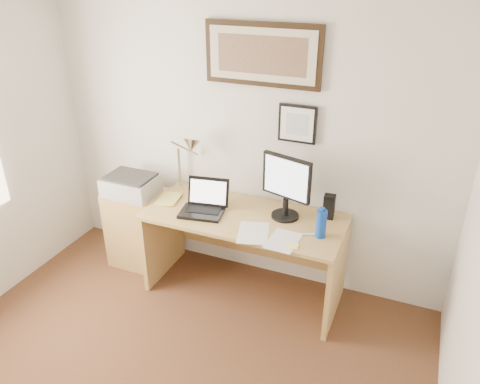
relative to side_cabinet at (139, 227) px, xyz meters
The scene contains 17 objects.
wall_back 1.32m from the side_cabinet, 19.18° to the left, with size 3.50×0.02×2.50m, color silver.
side_cabinet is the anchor object (origin of this frame).
water_bottle 1.78m from the side_cabinet, ahead, with size 0.08×0.08×0.22m, color #0D3DAA.
bottle_cap 1.82m from the side_cabinet, ahead, with size 0.04×0.04×0.02m, color #0D3DAA.
speaker 1.77m from the side_cabinet, ahead, with size 0.09×0.08×0.20m, color black.
paper_sheet_a 1.32m from the side_cabinet, 12.14° to the right, with size 0.22×0.32×0.00m, color silver.
paper_sheet_b 1.55m from the side_cabinet, 11.00° to the right, with size 0.21×0.30×0.00m, color silver.
sticky_pad 1.64m from the side_cabinet, 11.96° to the right, with size 0.08×0.08×0.01m, color #FEFF78.
marker_pen 1.69m from the side_cabinet, ahead, with size 0.02×0.02×0.14m, color white.
book 0.49m from the side_cabinet, 10.90° to the right, with size 0.17×0.23×0.02m, color #DAD066.
desk 1.08m from the side_cabinet, ahead, with size 1.60×0.70×0.75m.
laptop 0.87m from the side_cabinet, ahead, with size 0.38×0.35×0.26m.
lcd_monitor 1.53m from the side_cabinet, ahead, with size 0.41×0.22×0.52m.
printer 0.45m from the side_cabinet, 98.18° to the right, with size 0.44×0.34×0.18m.
desk_lamp 0.98m from the side_cabinet, 14.38° to the left, with size 0.29×0.27×0.53m.
picture_large 1.93m from the side_cabinet, 15.25° to the left, with size 0.92×0.04×0.47m.
picture_small 1.77m from the side_cabinet, 12.05° to the left, with size 0.30×0.03×0.30m.
Camera 1 is at (1.37, -1.39, 2.60)m, focal length 35.00 mm.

